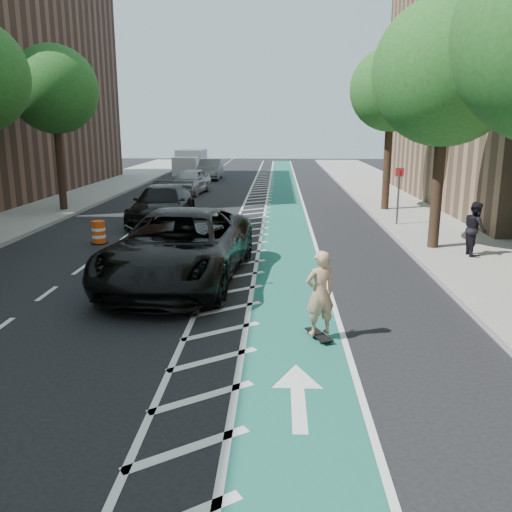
# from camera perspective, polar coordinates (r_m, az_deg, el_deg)

# --- Properties ---
(ground) EXTENTS (120.00, 120.00, 0.00)m
(ground) POSITION_cam_1_polar(r_m,az_deg,el_deg) (11.60, -11.15, -7.70)
(ground) COLOR black
(ground) RESTS_ON ground
(bike_lane) EXTENTS (2.00, 90.00, 0.01)m
(bike_lane) POSITION_cam_1_polar(r_m,az_deg,el_deg) (20.92, 3.27, 2.11)
(bike_lane) COLOR #1C6353
(bike_lane) RESTS_ON ground
(buffer_strip) EXTENTS (1.40, 90.00, 0.01)m
(buffer_strip) POSITION_cam_1_polar(r_m,az_deg,el_deg) (20.95, -0.84, 2.15)
(buffer_strip) COLOR silver
(buffer_strip) RESTS_ON ground
(sidewalk_right) EXTENTS (5.00, 90.00, 0.15)m
(sidewalk_right) POSITION_cam_1_polar(r_m,az_deg,el_deg) (21.99, 20.47, 2.02)
(sidewalk_right) COLOR gray
(sidewalk_right) RESTS_ON ground
(curb_right) EXTENTS (0.12, 90.00, 0.16)m
(curb_right) POSITION_cam_1_polar(r_m,az_deg,el_deg) (21.35, 14.21, 2.16)
(curb_right) COLOR gray
(curb_right) RESTS_ON ground
(curb_left) EXTENTS (0.12, 90.00, 0.16)m
(curb_left) POSITION_cam_1_polar(r_m,az_deg,el_deg) (23.05, -22.60, 2.34)
(curb_left) COLOR gray
(curb_left) RESTS_ON ground
(tree_r_c) EXTENTS (4.20, 4.20, 7.90)m
(tree_r_c) POSITION_cam_1_polar(r_m,az_deg,el_deg) (19.29, 19.07, 17.68)
(tree_r_c) COLOR #382619
(tree_r_c) RESTS_ON ground
(tree_r_d) EXTENTS (4.20, 4.20, 7.90)m
(tree_r_d) POSITION_cam_1_polar(r_m,az_deg,el_deg) (27.06, 14.15, 16.62)
(tree_r_d) COLOR #382619
(tree_r_d) RESTS_ON ground
(tree_l_d) EXTENTS (4.20, 4.20, 7.90)m
(tree_l_d) POSITION_cam_1_polar(r_m,az_deg,el_deg) (28.57, -20.12, 16.04)
(tree_l_d) COLOR #382619
(tree_l_d) RESTS_ON ground
(sign_post) EXTENTS (0.35, 0.08, 2.47)m
(sign_post) POSITION_cam_1_polar(r_m,az_deg,el_deg) (23.20, 14.75, 6.20)
(sign_post) COLOR #4C4C4C
(sign_post) RESTS_ON ground
(skateboard) EXTENTS (0.54, 0.84, 0.11)m
(skateboard) POSITION_cam_1_polar(r_m,az_deg,el_deg) (11.00, 6.62, -8.24)
(skateboard) COLOR black
(skateboard) RESTS_ON ground
(skateboarder) EXTENTS (0.74, 0.62, 1.71)m
(skateboarder) POSITION_cam_1_polar(r_m,az_deg,el_deg) (10.71, 6.75, -3.89)
(skateboarder) COLOR tan
(skateboarder) RESTS_ON skateboard
(suv_near) EXTENTS (3.76, 7.19, 1.93)m
(suv_near) POSITION_cam_1_polar(r_m,az_deg,el_deg) (14.76, -8.06, 0.95)
(suv_near) COLOR black
(suv_near) RESTS_ON ground
(suv_far) EXTENTS (2.26, 5.53, 1.60)m
(suv_far) POSITION_cam_1_polar(r_m,az_deg,el_deg) (24.02, -9.84, 5.35)
(suv_far) COLOR black
(suv_far) RESTS_ON ground
(car_silver) EXTENTS (2.44, 4.80, 1.57)m
(car_silver) POSITION_cam_1_polar(r_m,az_deg,el_deg) (34.10, -7.00, 7.81)
(car_silver) COLOR #999A9E
(car_silver) RESTS_ON ground
(car_grey) EXTENTS (1.69, 4.75, 1.56)m
(car_grey) POSITION_cam_1_polar(r_m,az_deg,el_deg) (43.46, -4.83, 9.09)
(car_grey) COLOR #5D5F63
(car_grey) RESTS_ON ground
(pedestrian) EXTENTS (0.65, 0.83, 1.71)m
(pedestrian) POSITION_cam_1_polar(r_m,az_deg,el_deg) (18.38, 22.07, 2.70)
(pedestrian) COLOR black
(pedestrian) RESTS_ON sidewalk_right
(box_truck) EXTENTS (2.41, 5.02, 2.05)m
(box_truck) POSITION_cam_1_polar(r_m,az_deg,el_deg) (48.59, -6.95, 9.71)
(box_truck) COLOR silver
(box_truck) RESTS_ON ground
(barrel_a) EXTENTS (0.60, 0.60, 0.82)m
(barrel_a) POSITION_cam_1_polar(r_m,az_deg,el_deg) (20.30, -16.23, 2.34)
(barrel_a) COLOR #E8450C
(barrel_a) RESTS_ON ground
(barrel_b) EXTENTS (0.69, 0.69, 0.94)m
(barrel_b) POSITION_cam_1_polar(r_m,az_deg,el_deg) (22.89, -10.97, 4.00)
(barrel_b) COLOR #FA4F0D
(barrel_b) RESTS_ON ground
(barrel_c) EXTENTS (0.72, 0.72, 0.99)m
(barrel_c) POSITION_cam_1_polar(r_m,az_deg,el_deg) (29.00, -9.89, 6.08)
(barrel_c) COLOR orange
(barrel_c) RESTS_ON ground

